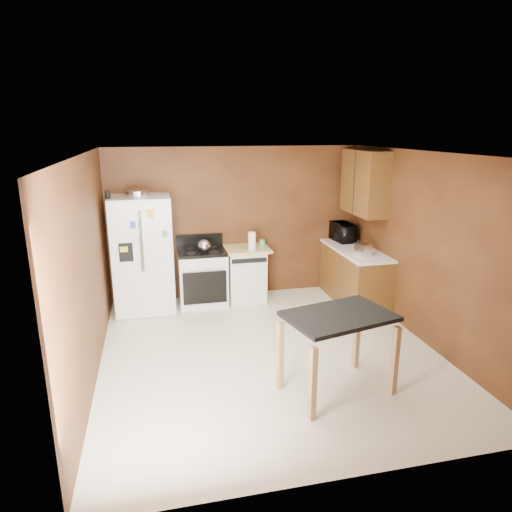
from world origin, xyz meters
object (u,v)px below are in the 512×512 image
object	(u,v)px
roasting_pan	(137,193)
gas_range	(202,276)
pen_cup	(108,195)
island	(339,327)
kettle	(204,246)
microwave	(343,233)
paper_towel	(252,241)
refrigerator	(143,254)
toaster	(363,249)
green_canister	(262,243)
dishwasher	(246,273)

from	to	relation	value
roasting_pan	gas_range	size ratio (longest dim) A/B	0.34
pen_cup	island	size ratio (longest dim) A/B	0.09
pen_cup	kettle	xyz separation A→B (m)	(1.37, 0.07, -0.86)
microwave	paper_towel	bearing A→B (deg)	92.35
roasting_pan	paper_towel	size ratio (longest dim) A/B	1.28
kettle	island	world-z (taller)	kettle
kettle	paper_towel	xyz separation A→B (m)	(0.77, 0.00, 0.03)
kettle	gas_range	bearing A→B (deg)	103.45
island	kettle	bearing A→B (deg)	111.29
refrigerator	island	xyz separation A→B (m)	(2.03, -2.87, -0.14)
refrigerator	gas_range	size ratio (longest dim) A/B	1.64
paper_towel	microwave	world-z (taller)	microwave
toaster	microwave	world-z (taller)	microwave
toaster	island	size ratio (longest dim) A/B	0.20
pen_cup	refrigerator	size ratio (longest dim) A/B	0.06
pen_cup	green_canister	distance (m)	2.54
roasting_pan	microwave	distance (m)	3.47
gas_range	microwave	bearing A→B (deg)	2.16
gas_range	dishwasher	size ratio (longest dim) A/B	1.24
gas_range	toaster	bearing A→B (deg)	-19.34
microwave	roasting_pan	bearing A→B (deg)	87.69
green_canister	toaster	world-z (taller)	toaster
paper_towel	island	distance (m)	2.84
gas_range	island	xyz separation A→B (m)	(1.12, -2.93, 0.29)
microwave	island	xyz separation A→B (m)	(-1.33, -3.02, -0.29)
roasting_pan	island	size ratio (longest dim) A/B	0.30
green_canister	island	bearing A→B (deg)	-88.02
kettle	green_canister	world-z (taller)	kettle
paper_towel	microwave	distance (m)	1.66
roasting_pan	paper_towel	world-z (taller)	roasting_pan
pen_cup	green_canister	size ratio (longest dim) A/B	1.04
paper_towel	green_canister	world-z (taller)	paper_towel
toaster	island	xyz separation A→B (m)	(-1.26, -2.09, -0.23)
pen_cup	kettle	distance (m)	1.62
toaster	refrigerator	xyz separation A→B (m)	(-3.29, 0.78, -0.09)
toaster	gas_range	world-z (taller)	gas_range
microwave	gas_range	size ratio (longest dim) A/B	0.47
microwave	gas_range	world-z (taller)	microwave
pen_cup	paper_towel	bearing A→B (deg)	1.88
microwave	dishwasher	xyz separation A→B (m)	(-1.73, -0.07, -0.59)
refrigerator	paper_towel	bearing A→B (deg)	-2.06
toaster	island	world-z (taller)	toaster
gas_range	kettle	bearing A→B (deg)	-76.55
pen_cup	green_canister	world-z (taller)	pen_cup
pen_cup	refrigerator	distance (m)	1.06
roasting_pan	toaster	bearing A→B (deg)	-13.03
green_canister	island	distance (m)	3.02
kettle	gas_range	xyz separation A→B (m)	(-0.03, 0.12, -0.54)
kettle	gas_range	size ratio (longest dim) A/B	0.18
refrigerator	gas_range	world-z (taller)	refrigerator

